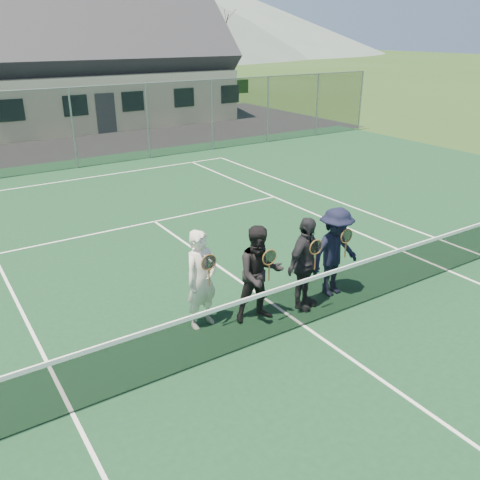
{
  "coord_description": "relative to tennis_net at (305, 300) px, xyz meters",
  "views": [
    {
      "loc": [
        -5.21,
        -5.9,
        4.89
      ],
      "look_at": [
        -0.38,
        1.5,
        1.25
      ],
      "focal_mm": 38.0,
      "sensor_mm": 36.0,
      "label": 1
    }
  ],
  "objects": [
    {
      "name": "court_markings",
      "position": [
        0.0,
        0.0,
        -0.51
      ],
      "size": [
        11.03,
        23.83,
        0.01
      ],
      "color": "white",
      "rests_on": "court_surface"
    },
    {
      "name": "tree_e",
      "position": [
        18.0,
        33.0,
        5.25
      ],
      "size": [
        3.2,
        3.2,
        7.77
      ],
      "color": "#3C2716",
      "rests_on": "ground"
    },
    {
      "name": "perimeter_fence",
      "position": [
        0.0,
        13.5,
        0.99
      ],
      "size": [
        30.07,
        0.07,
        3.02
      ],
      "color": "slate",
      "rests_on": "ground"
    },
    {
      "name": "court_surface",
      "position": [
        0.0,
        0.0,
        -0.53
      ],
      "size": [
        30.0,
        30.0,
        0.02
      ],
      "primitive_type": "cube",
      "color": "#14381E",
      "rests_on": "ground"
    },
    {
      "name": "tree_c",
      "position": [
        2.0,
        33.0,
        5.25
      ],
      "size": [
        3.2,
        3.2,
        7.77
      ],
      "color": "#332312",
      "rests_on": "ground"
    },
    {
      "name": "player_c",
      "position": [
        0.43,
        0.55,
        0.38
      ],
      "size": [
        1.14,
        0.77,
        1.8
      ],
      "color": "black",
      "rests_on": "court_surface"
    },
    {
      "name": "ground",
      "position": [
        0.0,
        20.0,
        -0.54
      ],
      "size": [
        220.0,
        220.0,
        0.0
      ],
      "primitive_type": "plane",
      "color": "#244017",
      "rests_on": "ground"
    },
    {
      "name": "player_a",
      "position": [
        -1.48,
        1.04,
        0.38
      ],
      "size": [
        0.72,
        0.56,
        1.8
      ],
      "color": "silver",
      "rests_on": "court_surface"
    },
    {
      "name": "clubhouse",
      "position": [
        4.0,
        24.0,
        3.45
      ],
      "size": [
        15.6,
        8.2,
        7.7
      ],
      "color": "beige",
      "rests_on": "ground"
    },
    {
      "name": "player_d",
      "position": [
        1.27,
        0.64,
        0.38
      ],
      "size": [
        1.2,
        0.74,
        1.8
      ],
      "color": "black",
      "rests_on": "court_surface"
    },
    {
      "name": "player_b",
      "position": [
        -0.52,
        0.65,
        0.38
      ],
      "size": [
        1.01,
        0.87,
        1.8
      ],
      "color": "black",
      "rests_on": "court_surface"
    },
    {
      "name": "hill_east",
      "position": [
        55.0,
        95.0,
        6.46
      ],
      "size": [
        90.0,
        90.0,
        14.0
      ],
      "primitive_type": "cone",
      "color": "slate",
      "rests_on": "ground"
    },
    {
      "name": "tennis_net",
      "position": [
        0.0,
        0.0,
        0.0
      ],
      "size": [
        11.68,
        0.08,
        1.1
      ],
      "color": "slate",
      "rests_on": "ground"
    },
    {
      "name": "tree_d",
      "position": [
        12.0,
        33.0,
        5.25
      ],
      "size": [
        3.2,
        3.2,
        7.77
      ],
      "color": "#382214",
      "rests_on": "ground"
    }
  ]
}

